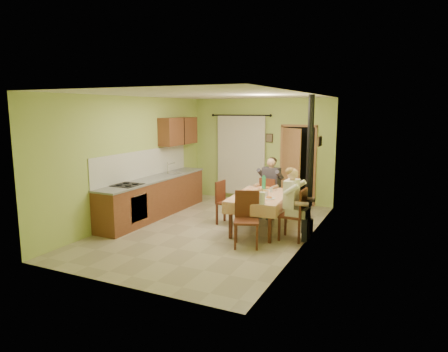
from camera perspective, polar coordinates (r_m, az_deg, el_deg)
The scene contains 17 objects.
floor at distance 8.54m, azimuth -1.82°, elevation -7.62°, with size 4.00×6.00×0.01m, color tan.
room_shell at distance 8.19m, azimuth -1.89°, elevation 4.65°, with size 4.04×6.04×2.82m.
kitchen_run at distance 9.60m, azimuth -9.86°, elevation -2.84°, with size 0.64×3.64×1.56m.
upper_cabinets at distance 10.55m, azimuth -6.53°, elevation 6.39°, with size 0.35×1.40×0.70m, color brown.
curtain at distance 11.09m, azimuth 2.42°, elevation 3.03°, with size 1.70×0.07×2.22m.
doorway at distance 10.56m, azimuth 10.04°, elevation 1.41°, with size 0.96×0.60×2.15m.
dining_table at distance 8.43m, azimuth 5.20°, elevation -5.19°, with size 1.20×1.85×0.76m.
tableware at distance 8.23m, azimuth 5.26°, elevation -2.44°, with size 0.86×1.58×0.33m.
chair_far at distance 9.43m, azimuth 6.58°, elevation -4.20°, with size 0.45×0.45×0.95m.
chair_near at distance 7.46m, azimuth 3.22°, elevation -7.82°, with size 0.58×0.58×1.02m.
chair_right at distance 7.92m, azimuth 9.83°, elevation -6.92°, with size 0.46×0.46×1.02m.
chair_left at distance 8.86m, azimuth 0.39°, elevation -5.02°, with size 0.43×0.43×0.95m.
man_far at distance 9.31m, azimuth 6.68°, elevation -0.65°, with size 0.62×0.51×1.39m.
man_right at distance 7.78m, azimuth 9.84°, elevation -2.76°, with size 0.47×0.59×1.39m.
stove_flue at distance 8.21m, azimuth 12.00°, elevation -1.15°, with size 0.24×0.24×2.80m.
picture_back at distance 10.83m, azimuth 6.51°, elevation 5.41°, with size 0.19×0.03×0.23m, color black.
picture_right at distance 8.67m, azimuth 13.56°, elevation 4.86°, with size 0.03×0.31×0.21m, color brown.
Camera 1 is at (3.72, -7.26, 2.52)m, focal length 32.00 mm.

